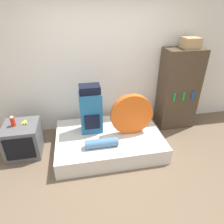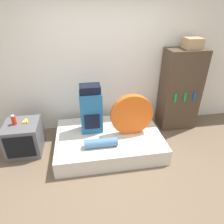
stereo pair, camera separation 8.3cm
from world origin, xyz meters
The scene contains 11 objects.
ground_plane centered at (0.00, 0.00, 0.00)m, with size 16.00×16.00×0.00m, color brown.
wall_back centered at (0.00, 1.67, 1.30)m, with size 8.00×0.05×2.60m.
bed centered at (-0.02, 0.84, 0.15)m, with size 1.87×1.28×0.29m.
backpack centered at (-0.31, 1.03, 0.72)m, with size 0.38×0.31×0.88m.
tent_bag centered at (0.38, 0.82, 0.66)m, with size 0.75×0.10×0.75m.
sleeping_roll centered at (-0.20, 0.52, 0.36)m, with size 0.54×0.15×0.15m.
television centered at (-1.51, 0.98, 0.28)m, with size 0.58×0.59×0.57m.
canister centered at (-1.60, 1.00, 0.65)m, with size 0.07×0.07×0.17m.
banana_bunch centered at (-1.44, 1.05, 0.58)m, with size 0.11×0.15×0.03m.
bookshelf centered at (1.51, 1.38, 0.81)m, with size 0.74×0.46×1.62m.
cardboard_box centered at (1.59, 1.38, 1.72)m, with size 0.30×0.28×0.19m.
Camera 2 is at (-0.44, -2.06, 2.41)m, focal length 32.00 mm.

